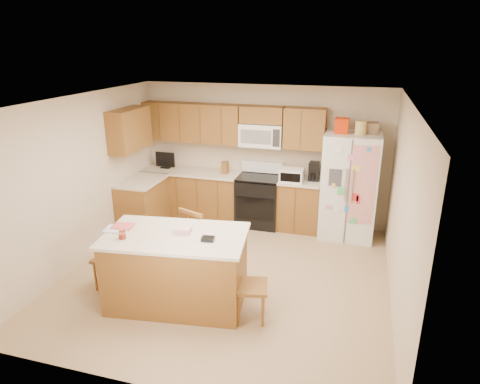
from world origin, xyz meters
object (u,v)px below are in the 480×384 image
(stove, at_px, (259,200))
(refrigerator, at_px, (349,185))
(windsor_chair_left, at_px, (112,258))
(windsor_chair_right, at_px, (249,286))
(windsor_chair_back, at_px, (199,243))
(island, at_px, (177,268))

(stove, distance_m, refrigerator, 1.63)
(refrigerator, xyz_separation_m, windsor_chair_left, (-2.98, -2.59, -0.48))
(refrigerator, bearing_deg, windsor_chair_right, -110.06)
(stove, distance_m, windsor_chair_back, 2.03)
(windsor_chair_right, bearing_deg, stove, 101.25)
(windsor_chair_left, bearing_deg, windsor_chair_back, 33.38)
(windsor_chair_left, bearing_deg, windsor_chair_right, -5.03)
(refrigerator, height_order, island, refrigerator)
(island, height_order, windsor_chair_right, island)
(island, xyz_separation_m, windsor_chair_right, (0.97, -0.08, -0.04))
(refrigerator, relative_size, island, 1.09)
(windsor_chair_right, bearing_deg, island, 175.22)
(windsor_chair_back, height_order, windsor_chair_right, windsor_chair_back)
(refrigerator, xyz_separation_m, windsor_chair_right, (-1.01, -2.76, -0.47))
(stove, height_order, island, stove)
(windsor_chair_left, xyz_separation_m, windsor_chair_back, (1.01, 0.67, 0.04))
(island, relative_size, windsor_chair_right, 1.97)
(island, bearing_deg, windsor_chair_right, -4.78)
(windsor_chair_left, bearing_deg, island, -5.28)
(island, distance_m, windsor_chair_back, 0.76)
(windsor_chair_back, relative_size, windsor_chair_right, 1.08)
(windsor_chair_left, distance_m, windsor_chair_right, 1.98)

